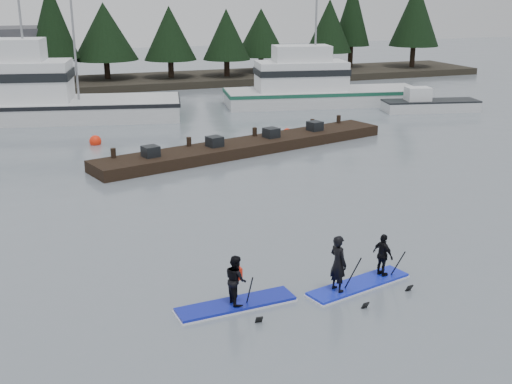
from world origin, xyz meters
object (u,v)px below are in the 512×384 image
object	(u,v)px
floating_dock	(248,146)
fishing_boat_large	(35,108)
fishing_boat_medium	(318,96)
paddleboard_solo	(236,289)
paddleboard_duo	(359,267)

from	to	relation	value
floating_dock	fishing_boat_large	bearing A→B (deg)	112.71
fishing_boat_large	fishing_boat_medium	distance (m)	19.45
paddleboard_solo	paddleboard_duo	xyz separation A→B (m)	(3.58, -0.06, 0.10)
fishing_boat_large	floating_dock	distance (m)	16.09
fishing_boat_large	floating_dock	size ratio (longest dim) A/B	1.07
fishing_boat_large	paddleboard_duo	world-z (taller)	fishing_boat_large
fishing_boat_medium	floating_dock	bearing A→B (deg)	-118.93
floating_dock	paddleboard_solo	distance (m)	16.95
paddleboard_solo	paddleboard_duo	size ratio (longest dim) A/B	0.98
fishing_boat_medium	paddleboard_solo	world-z (taller)	fishing_boat_medium
fishing_boat_medium	paddleboard_solo	xyz separation A→B (m)	(-15.45, -27.53, -0.10)
fishing_boat_large	floating_dock	bearing A→B (deg)	-39.47
fishing_boat_large	paddleboard_solo	xyz separation A→B (m)	(3.98, -28.53, -0.24)
floating_dock	paddleboard_solo	world-z (taller)	paddleboard_solo
floating_dock	paddleboard_duo	world-z (taller)	paddleboard_duo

